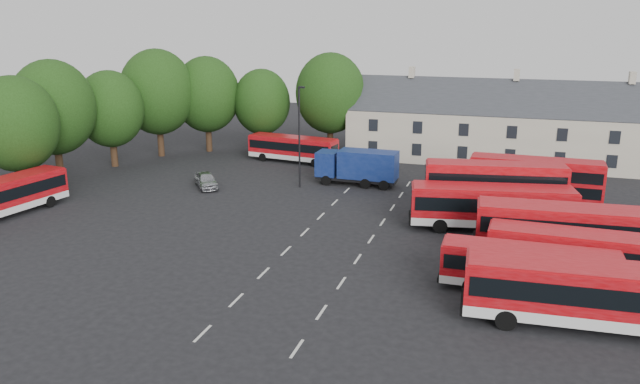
{
  "coord_description": "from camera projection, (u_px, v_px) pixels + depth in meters",
  "views": [
    {
      "loc": [
        13.97,
        -39.07,
        15.25
      ],
      "look_at": [
        0.15,
        5.31,
        2.2
      ],
      "focal_mm": 35.0,
      "sensor_mm": 36.0,
      "label": 1
    }
  ],
  "objects": [
    {
      "name": "ground",
      "position": [
        296.0,
        241.0,
        44.04
      ],
      "size": [
        140.0,
        140.0,
        0.0
      ],
      "primitive_type": "plane",
      "color": "black",
      "rests_on": "ground"
    },
    {
      "name": "lane_markings",
      "position": [
        337.0,
        235.0,
        45.16
      ],
      "size": [
        5.15,
        33.8,
        0.01
      ],
      "color": "beige",
      "rests_on": "ground"
    },
    {
      "name": "treeline",
      "position": [
        171.0,
        101.0,
        65.97
      ],
      "size": [
        29.92,
        32.59,
        12.01
      ],
      "color": "black",
      "rests_on": "ground"
    },
    {
      "name": "terrace_houses",
      "position": [
        512.0,
        128.0,
        66.56
      ],
      "size": [
        35.7,
        7.13,
        10.06
      ],
      "color": "beige",
      "rests_on": "ground"
    },
    {
      "name": "bus_row_a",
      "position": [
        587.0,
        291.0,
        31.23
      ],
      "size": [
        12.09,
        3.36,
        3.38
      ],
      "rotation": [
        0.0,
        0.0,
        0.05
      ],
      "color": "silver",
      "rests_on": "ground"
    },
    {
      "name": "bus_row_b",
      "position": [
        529.0,
        266.0,
        35.34
      ],
      "size": [
        9.78,
        2.3,
        2.76
      ],
      "rotation": [
        0.0,
        0.0,
        0.0
      ],
      "color": "silver",
      "rests_on": "ground"
    },
    {
      "name": "bus_row_c",
      "position": [
        580.0,
        252.0,
        37.07
      ],
      "size": [
        10.7,
        2.84,
        3.0
      ],
      "rotation": [
        0.0,
        0.0,
        -0.04
      ],
      "color": "silver",
      "rests_on": "ground"
    },
    {
      "name": "bus_row_d",
      "position": [
        573.0,
        227.0,
        40.53
      ],
      "size": [
        12.36,
        3.52,
        3.45
      ],
      "rotation": [
        0.0,
        0.0,
        0.06
      ],
      "color": "silver",
      "rests_on": "ground"
    },
    {
      "name": "bus_row_e",
      "position": [
        492.0,
        204.0,
        45.85
      ],
      "size": [
        12.06,
        4.66,
        3.33
      ],
      "rotation": [
        0.0,
        0.0,
        0.17
      ],
      "color": "silver",
      "rests_on": "ground"
    },
    {
      "name": "bus_dd_south",
      "position": [
        494.0,
        187.0,
        48.66
      ],
      "size": [
        10.94,
        4.11,
        4.38
      ],
      "rotation": [
        0.0,
        0.0,
        0.16
      ],
      "color": "silver",
      "rests_on": "ground"
    },
    {
      "name": "bus_dd_north",
      "position": [
        535.0,
        181.0,
        50.79
      ],
      "size": [
        10.43,
        2.69,
        4.25
      ],
      "rotation": [
        0.0,
        0.0,
        -0.03
      ],
      "color": "silver",
      "rests_on": "ground"
    },
    {
      "name": "bus_west",
      "position": [
        2.0,
        195.0,
        48.92
      ],
      "size": [
        4.04,
        10.96,
        3.03
      ],
      "rotation": [
        0.0,
        0.0,
        1.42
      ],
      "color": "silver",
      "rests_on": "ground"
    },
    {
      "name": "bus_north",
      "position": [
        293.0,
        147.0,
        67.62
      ],
      "size": [
        10.18,
        3.7,
        2.82
      ],
      "rotation": [
        0.0,
        0.0,
        -0.15
      ],
      "color": "silver",
      "rests_on": "ground"
    },
    {
      "name": "box_truck",
      "position": [
        358.0,
        166.0,
        58.32
      ],
      "size": [
        7.63,
        2.52,
        3.32
      ],
      "rotation": [
        0.0,
        0.0,
        -0.02
      ],
      "color": "black",
      "rests_on": "ground"
    },
    {
      "name": "silver_car",
      "position": [
        206.0,
        180.0,
        57.73
      ],
      "size": [
        3.94,
        4.4,
        1.44
      ],
      "primitive_type": "imported",
      "rotation": [
        0.0,
        0.0,
        0.66
      ],
      "color": "#A3A6AB",
      "rests_on": "ground"
    },
    {
      "name": "lamppost",
      "position": [
        299.0,
        134.0,
        56.62
      ],
      "size": [
        0.65,
        0.31,
        9.34
      ],
      "rotation": [
        0.0,
        0.0,
        -0.15
      ],
      "color": "black",
      "rests_on": "ground"
    }
  ]
}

